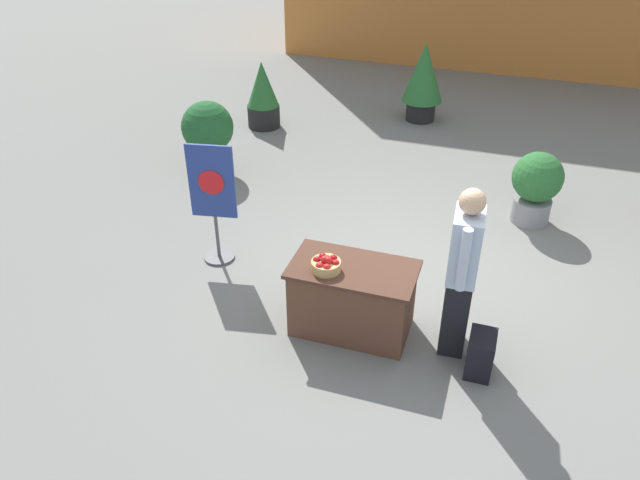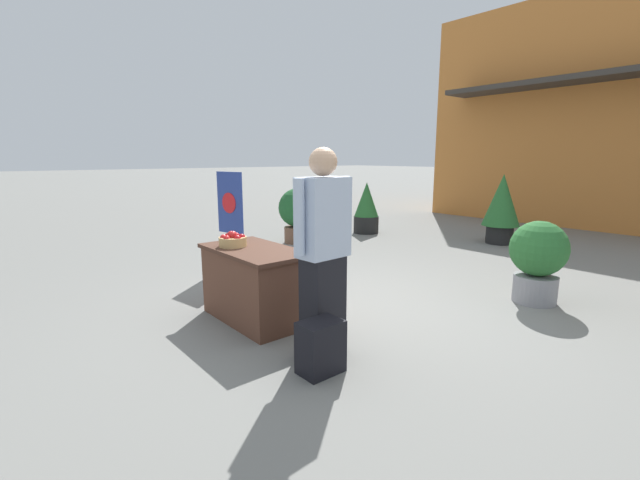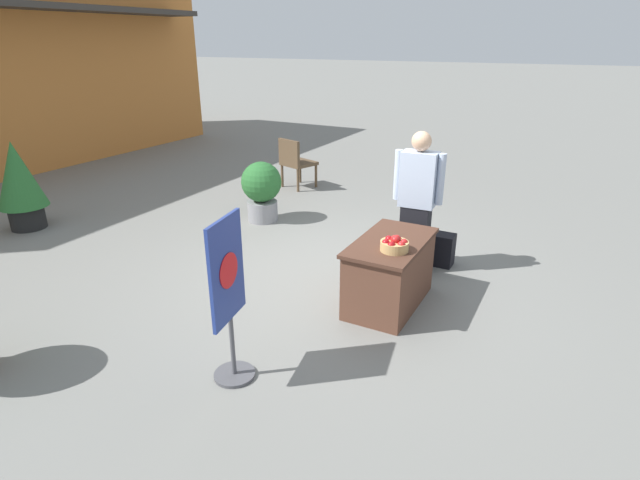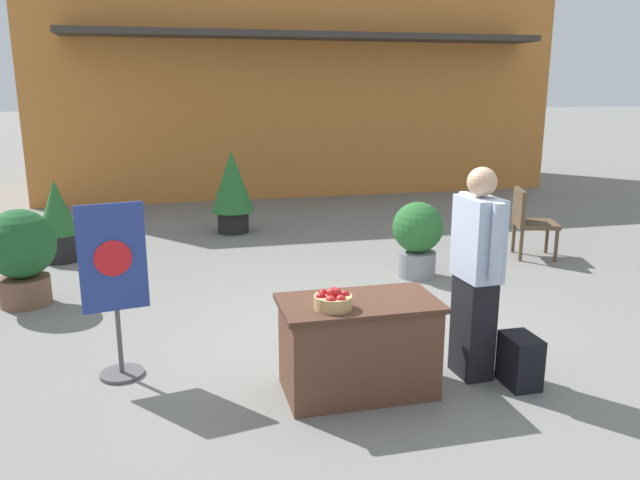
{
  "view_description": "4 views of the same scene",
  "coord_description": "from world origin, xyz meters",
  "px_view_note": "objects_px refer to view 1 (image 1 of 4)",
  "views": [
    {
      "loc": [
        0.89,
        -5.62,
        4.21
      ],
      "look_at": [
        -0.92,
        -0.16,
        0.49
      ],
      "focal_mm": 35.0,
      "sensor_mm": 36.0,
      "label": 1
    },
    {
      "loc": [
        3.33,
        -3.12,
        1.66
      ],
      "look_at": [
        -0.07,
        -0.27,
        0.8
      ],
      "focal_mm": 24.0,
      "sensor_mm": 36.0,
      "label": 2
    },
    {
      "loc": [
        -4.99,
        -2.54,
        2.73
      ],
      "look_at": [
        -0.61,
        -0.2,
        0.72
      ],
      "focal_mm": 28.0,
      "sensor_mm": 36.0,
      "label": 3
    },
    {
      "loc": [
        -1.69,
        -5.23,
        2.35
      ],
      "look_at": [
        -0.47,
        -0.17,
        1.06
      ],
      "focal_mm": 35.0,
      "sensor_mm": 36.0,
      "label": 4
    }
  ],
  "objects_px": {
    "poster_board": "(214,200)",
    "potted_plant_far_right": "(536,185)",
    "person_visitor": "(462,272)",
    "apple_basket": "(326,264)",
    "display_table": "(352,298)",
    "backpack": "(480,354)",
    "potted_plant_near_right": "(263,95)",
    "potted_plant_near_left": "(423,78)",
    "potted_plant_far_left": "(208,133)"
  },
  "relations": [
    {
      "from": "display_table",
      "to": "backpack",
      "type": "distance_m",
      "value": 1.32
    },
    {
      "from": "apple_basket",
      "to": "display_table",
      "type": "bearing_deg",
      "value": 26.76
    },
    {
      "from": "poster_board",
      "to": "apple_basket",
      "type": "bearing_deg",
      "value": 51.93
    },
    {
      "from": "person_visitor",
      "to": "potted_plant_near_left",
      "type": "bearing_deg",
      "value": -79.5
    },
    {
      "from": "person_visitor",
      "to": "poster_board",
      "type": "relative_size",
      "value": 1.19
    },
    {
      "from": "display_table",
      "to": "potted_plant_near_right",
      "type": "relative_size",
      "value": 1.09
    },
    {
      "from": "apple_basket",
      "to": "potted_plant_far_right",
      "type": "xyz_separation_m",
      "value": [
        1.86,
        2.89,
        -0.29
      ]
    },
    {
      "from": "potted_plant_far_left",
      "to": "poster_board",
      "type": "bearing_deg",
      "value": -61.14
    },
    {
      "from": "apple_basket",
      "to": "potted_plant_near_right",
      "type": "height_order",
      "value": "potted_plant_near_right"
    },
    {
      "from": "potted_plant_near_left",
      "to": "potted_plant_far_left",
      "type": "height_order",
      "value": "potted_plant_near_left"
    },
    {
      "from": "backpack",
      "to": "potted_plant_far_left",
      "type": "relative_size",
      "value": 0.39
    },
    {
      "from": "potted_plant_near_right",
      "to": "potted_plant_far_right",
      "type": "height_order",
      "value": "potted_plant_near_right"
    },
    {
      "from": "backpack",
      "to": "poster_board",
      "type": "height_order",
      "value": "poster_board"
    },
    {
      "from": "person_visitor",
      "to": "potted_plant_near_right",
      "type": "xyz_separation_m",
      "value": [
        -3.89,
        4.56,
        -0.34
      ]
    },
    {
      "from": "apple_basket",
      "to": "person_visitor",
      "type": "xyz_separation_m",
      "value": [
        1.24,
        0.17,
        0.07
      ]
    },
    {
      "from": "person_visitor",
      "to": "potted_plant_near_left",
      "type": "relative_size",
      "value": 1.29
    },
    {
      "from": "display_table",
      "to": "person_visitor",
      "type": "height_order",
      "value": "person_visitor"
    },
    {
      "from": "display_table",
      "to": "apple_basket",
      "type": "bearing_deg",
      "value": -153.24
    },
    {
      "from": "backpack",
      "to": "display_table",
      "type": "bearing_deg",
      "value": 170.67
    },
    {
      "from": "backpack",
      "to": "potted_plant_far_right",
      "type": "xyz_separation_m",
      "value": [
        0.33,
        2.98,
        0.32
      ]
    },
    {
      "from": "backpack",
      "to": "potted_plant_far_right",
      "type": "relative_size",
      "value": 0.44
    },
    {
      "from": "poster_board",
      "to": "potted_plant_far_right",
      "type": "height_order",
      "value": "poster_board"
    },
    {
      "from": "person_visitor",
      "to": "potted_plant_far_right",
      "type": "height_order",
      "value": "person_visitor"
    },
    {
      "from": "backpack",
      "to": "potted_plant_near_right",
      "type": "distance_m",
      "value": 6.4
    },
    {
      "from": "poster_board",
      "to": "potted_plant_near_left",
      "type": "xyz_separation_m",
      "value": [
        1.45,
        5.05,
        -0.04
      ]
    },
    {
      "from": "apple_basket",
      "to": "backpack",
      "type": "distance_m",
      "value": 1.65
    },
    {
      "from": "apple_basket",
      "to": "potted_plant_near_left",
      "type": "xyz_separation_m",
      "value": [
        -0.15,
        5.89,
        -0.08
      ]
    },
    {
      "from": "backpack",
      "to": "potted_plant_far_left",
      "type": "distance_m",
      "value": 5.23
    },
    {
      "from": "display_table",
      "to": "poster_board",
      "type": "height_order",
      "value": "poster_board"
    },
    {
      "from": "apple_basket",
      "to": "potted_plant_near_right",
      "type": "bearing_deg",
      "value": 119.22
    },
    {
      "from": "backpack",
      "to": "poster_board",
      "type": "distance_m",
      "value": 3.31
    },
    {
      "from": "potted_plant_near_right",
      "to": "potted_plant_far_left",
      "type": "bearing_deg",
      "value": -92.79
    },
    {
      "from": "display_table",
      "to": "potted_plant_far_right",
      "type": "height_order",
      "value": "potted_plant_far_right"
    },
    {
      "from": "potted_plant_far_right",
      "to": "potted_plant_near_left",
      "type": "bearing_deg",
      "value": 123.75
    },
    {
      "from": "poster_board",
      "to": "potted_plant_far_right",
      "type": "relative_size",
      "value": 1.53
    },
    {
      "from": "apple_basket",
      "to": "potted_plant_near_left",
      "type": "distance_m",
      "value": 5.89
    },
    {
      "from": "person_visitor",
      "to": "potted_plant_near_left",
      "type": "distance_m",
      "value": 5.88
    },
    {
      "from": "person_visitor",
      "to": "potted_plant_far_right",
      "type": "relative_size",
      "value": 1.82
    },
    {
      "from": "display_table",
      "to": "backpack",
      "type": "relative_size",
      "value": 2.91
    },
    {
      "from": "potted_plant_near_left",
      "to": "potted_plant_far_right",
      "type": "height_order",
      "value": "potted_plant_near_left"
    },
    {
      "from": "person_visitor",
      "to": "backpack",
      "type": "distance_m",
      "value": 0.79
    },
    {
      "from": "apple_basket",
      "to": "potted_plant_far_right",
      "type": "bearing_deg",
      "value": 57.25
    },
    {
      "from": "display_table",
      "to": "potted_plant_near_left",
      "type": "xyz_separation_m",
      "value": [
        -0.38,
        5.77,
        0.37
      ]
    },
    {
      "from": "backpack",
      "to": "potted_plant_near_left",
      "type": "bearing_deg",
      "value": 105.67
    },
    {
      "from": "poster_board",
      "to": "person_visitor",
      "type": "bearing_deg",
      "value": 66.41
    },
    {
      "from": "backpack",
      "to": "potted_plant_near_right",
      "type": "height_order",
      "value": "potted_plant_near_right"
    },
    {
      "from": "display_table",
      "to": "potted_plant_far_right",
      "type": "xyz_separation_m",
      "value": [
        1.62,
        2.77,
        0.15
      ]
    },
    {
      "from": "potted_plant_near_left",
      "to": "potted_plant_far_left",
      "type": "xyz_separation_m",
      "value": [
        -2.59,
        -2.98,
        -0.15
      ]
    },
    {
      "from": "person_visitor",
      "to": "backpack",
      "type": "relative_size",
      "value": 4.15
    },
    {
      "from": "display_table",
      "to": "backpack",
      "type": "xyz_separation_m",
      "value": [
        1.29,
        -0.21,
        -0.17
      ]
    }
  ]
}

